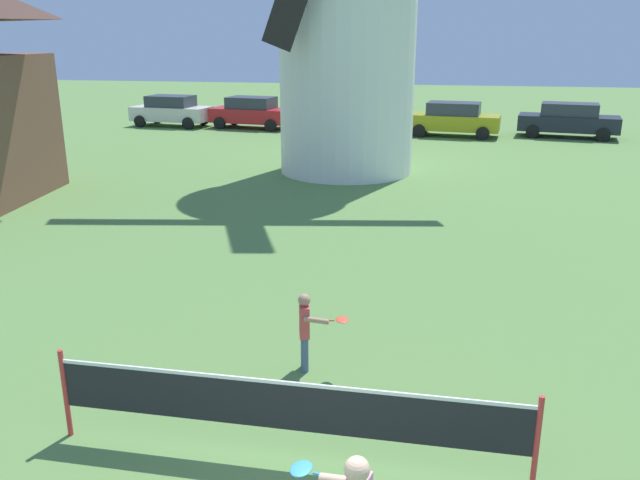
% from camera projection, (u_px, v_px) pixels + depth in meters
% --- Properties ---
extents(tennis_net, '(5.29, 0.06, 1.10)m').
position_uv_depth(tennis_net, '(285.00, 406.00, 6.99)').
color(tennis_net, red).
rests_on(tennis_net, ground_plane).
extents(player_far, '(0.75, 0.37, 1.14)m').
position_uv_depth(player_far, '(306.00, 327.00, 8.97)').
color(player_far, slate).
rests_on(player_far, ground_plane).
extents(parked_car_cream, '(4.15, 2.19, 1.56)m').
position_uv_depth(parked_car_cream, '(171.00, 110.00, 33.48)').
color(parked_car_cream, silver).
rests_on(parked_car_cream, ground_plane).
extents(parked_car_red, '(4.27, 2.32, 1.56)m').
position_uv_depth(parked_car_red, '(252.00, 112.00, 32.75)').
color(parked_car_red, red).
rests_on(parked_car_red, ground_plane).
extents(parked_car_blue, '(4.22, 2.03, 1.56)m').
position_uv_depth(parked_car_blue, '(357.00, 115.00, 31.36)').
color(parked_car_blue, '#334C99').
rests_on(parked_car_blue, ground_plane).
extents(parked_car_mustard, '(4.39, 2.28, 1.56)m').
position_uv_depth(parked_car_mustard, '(453.00, 119.00, 30.14)').
color(parked_car_mustard, '#999919').
rests_on(parked_car_mustard, ground_plane).
extents(parked_car_black, '(4.61, 2.44, 1.56)m').
position_uv_depth(parked_car_black, '(569.00, 120.00, 29.77)').
color(parked_car_black, '#1E232D').
rests_on(parked_car_black, ground_plane).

